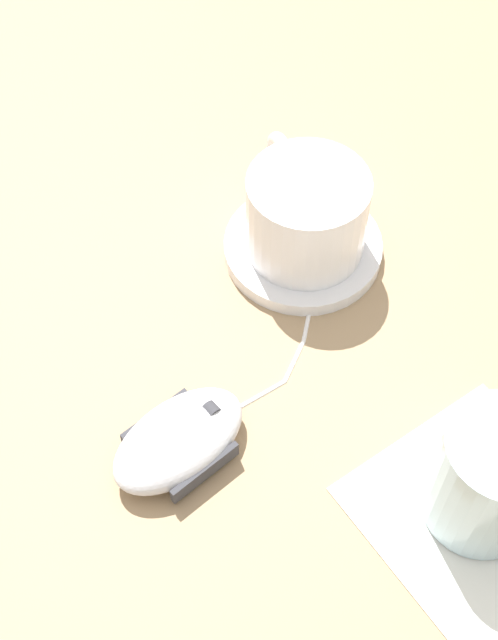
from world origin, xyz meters
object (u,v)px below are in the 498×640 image
(coffee_cup, at_px, (311,211))
(drinking_glass, at_px, (491,477))
(computer_mouse, at_px, (180,442))
(saucer, at_px, (308,246))

(coffee_cup, height_order, drinking_glass, drinking_glass)
(computer_mouse, bearing_deg, coffee_cup, 132.39)
(saucer, xyz_separation_m, drinking_glass, (0.23, 0.02, 0.04))
(computer_mouse, height_order, drinking_glass, drinking_glass)
(drinking_glass, bearing_deg, computer_mouse, -121.48)
(saucer, xyz_separation_m, coffee_cup, (-0.00, 0.00, 0.04))
(saucer, bearing_deg, coffee_cup, 131.84)
(coffee_cup, height_order, computer_mouse, coffee_cup)
(saucer, xyz_separation_m, computer_mouse, (0.13, -0.14, 0.01))
(drinking_glass, bearing_deg, saucer, -174.64)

